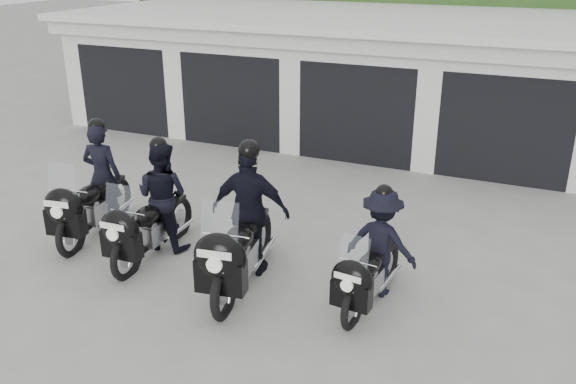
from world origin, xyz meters
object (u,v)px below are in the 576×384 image
at_px(police_bike_c, 246,223).
at_px(police_bike_d, 377,251).
at_px(police_bike_a, 93,190).
at_px(police_bike_b, 156,205).

bearing_deg(police_bike_c, police_bike_d, -1.10).
xyz_separation_m(police_bike_c, police_bike_d, (1.83, 0.25, -0.19)).
distance_m(police_bike_a, police_bike_c, 3.04).
bearing_deg(police_bike_d, police_bike_a, -175.79).
relative_size(police_bike_b, police_bike_d, 1.14).
relative_size(police_bike_a, police_bike_b, 1.03).
height_order(police_bike_a, police_bike_b, police_bike_a).
distance_m(police_bike_b, police_bike_c, 1.69).
bearing_deg(police_bike_a, police_bike_b, -15.70).
height_order(police_bike_c, police_bike_d, police_bike_c).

